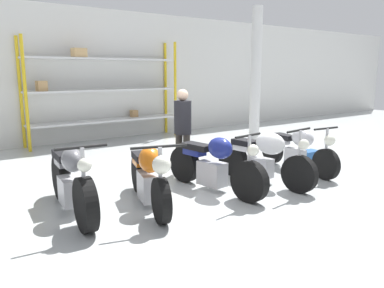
% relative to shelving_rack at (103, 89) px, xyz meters
% --- Properties ---
extents(ground_plane, '(30.00, 30.00, 0.00)m').
position_rel_shelving_rack_xyz_m(ground_plane, '(-0.39, -5.12, -1.44)').
color(ground_plane, '#B2B7B7').
extents(back_wall, '(30.00, 0.08, 3.60)m').
position_rel_shelving_rack_xyz_m(back_wall, '(-0.39, 0.37, 0.36)').
color(back_wall, silver).
rests_on(back_wall, ground_plane).
extents(shelving_rack, '(4.29, 0.63, 2.76)m').
position_rel_shelving_rack_xyz_m(shelving_rack, '(0.00, 0.00, 0.00)').
color(shelving_rack, gold).
rests_on(shelving_rack, ground_plane).
extents(support_pillar, '(0.28, 0.28, 3.60)m').
position_rel_shelving_rack_xyz_m(support_pillar, '(3.39, -2.40, 0.36)').
color(support_pillar, silver).
rests_on(support_pillar, ground_plane).
extents(motorcycle_grey, '(0.62, 2.06, 1.05)m').
position_rel_shelving_rack_xyz_m(motorcycle_grey, '(-2.50, -4.87, -0.99)').
color(motorcycle_grey, black).
rests_on(motorcycle_grey, ground_plane).
extents(motorcycle_orange, '(0.85, 1.92, 1.00)m').
position_rel_shelving_rack_xyz_m(motorcycle_orange, '(-1.51, -5.24, -0.99)').
color(motorcycle_orange, black).
rests_on(motorcycle_orange, ground_plane).
extents(motorcycle_blue, '(0.57, 2.05, 1.01)m').
position_rel_shelving_rack_xyz_m(motorcycle_blue, '(-0.32, -5.24, -1.01)').
color(motorcycle_blue, black).
rests_on(motorcycle_blue, ground_plane).
extents(motorcycle_white, '(0.63, 2.01, 1.02)m').
position_rel_shelving_rack_xyz_m(motorcycle_white, '(0.64, -5.42, -0.97)').
color(motorcycle_white, black).
rests_on(motorcycle_white, ground_plane).
extents(motorcycle_silver, '(0.57, 1.99, 0.94)m').
position_rel_shelving_rack_xyz_m(motorcycle_silver, '(1.79, -5.20, -1.00)').
color(motorcycle_silver, black).
rests_on(motorcycle_silver, ground_plane).
extents(person_browsing, '(0.40, 0.40, 1.59)m').
position_rel_shelving_rack_xyz_m(person_browsing, '(-0.16, -4.11, -0.51)').
color(person_browsing, '#38332D').
rests_on(person_browsing, ground_plane).
extents(toolbox, '(0.44, 0.26, 0.28)m').
position_rel_shelving_rack_xyz_m(toolbox, '(2.44, -4.98, -1.30)').
color(toolbox, '#1E4C8C').
rests_on(toolbox, ground_plane).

